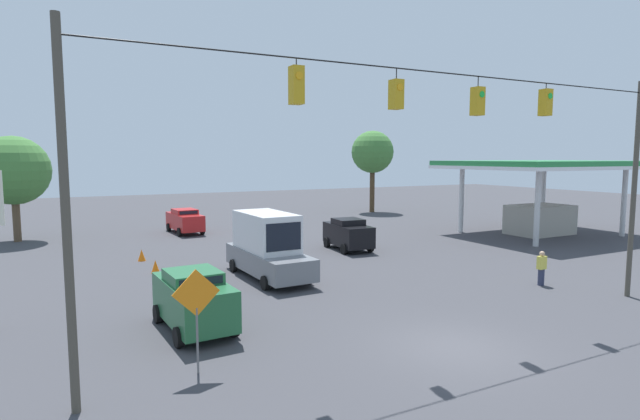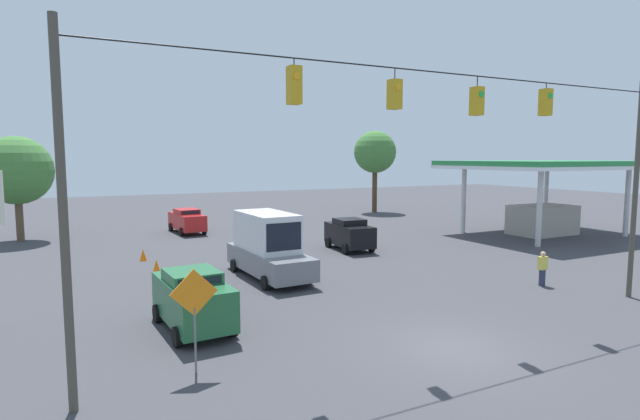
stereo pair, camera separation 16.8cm
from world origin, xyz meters
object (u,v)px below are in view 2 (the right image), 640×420
sedan_green_parked_shoulder (193,299)px  traffic_cone_fourth (156,266)px  traffic_cone_fifth (143,255)px  work_zone_sign (194,301)px  pedestrian (542,269)px  sedan_black_oncoming_far (349,234)px  gas_station (544,181)px  sedan_red_withflow_deep (187,220)px  traffic_cone_nearest (205,324)px  tree_horizon_right (375,152)px  tree_horizon_left (17,171)px  traffic_cone_third (166,281)px  overhead_signal_span (436,160)px  traffic_cone_second (178,300)px  box_truck_grey_withflow_mid (268,246)px

sedan_green_parked_shoulder → traffic_cone_fourth: sedan_green_parked_shoulder is taller
traffic_cone_fifth → work_zone_sign: work_zone_sign is taller
traffic_cone_fifth → pedestrian: bearing=137.6°
sedan_black_oncoming_far → gas_station: 16.44m
sedan_red_withflow_deep → sedan_black_oncoming_far: (-7.53, 11.78, 0.05)m
traffic_cone_nearest → tree_horizon_right: tree_horizon_right is taller
sedan_red_withflow_deep → tree_horizon_left: tree_horizon_left is taller
traffic_cone_third → tree_horizon_left: size_ratio=0.09×
traffic_cone_fifth → tree_horizon_right: bearing=-148.9°
sedan_black_oncoming_far → gas_station: (-16.12, 1.13, 3.02)m
sedan_green_parked_shoulder → tree_horizon_left: bearing=-74.2°
traffic_cone_third → pedestrian: size_ratio=0.42×
overhead_signal_span → sedan_red_withflow_deep: bearing=-85.4°
traffic_cone_nearest → pedestrian: bearing=177.3°
sedan_red_withflow_deep → traffic_cone_second: 19.90m
box_truck_grey_withflow_mid → sedan_black_oncoming_far: bearing=-148.3°
sedan_green_parked_shoulder → traffic_cone_nearest: size_ratio=6.43×
pedestrian → box_truck_grey_withflow_mid: bearing=-34.6°
overhead_signal_span → traffic_cone_second: (6.62, -6.88, -5.37)m
gas_station → sedan_black_oncoming_far: bearing=-4.0°
sedan_green_parked_shoulder → traffic_cone_nearest: (-0.24, 0.67, -0.72)m
pedestrian → sedan_green_parked_shoulder: bearing=-5.2°
traffic_cone_fourth → tree_horizon_right: tree_horizon_right is taller
overhead_signal_span → gas_station: overhead_signal_span is taller
gas_station → overhead_signal_span: bearing=31.8°
tree_horizon_left → sedan_green_parked_shoulder: bearing=105.8°
traffic_cone_fifth → gas_station: bearing=172.9°
work_zone_sign → traffic_cone_third: bearing=-95.1°
traffic_cone_fifth → tree_horizon_left: 13.45m
sedan_black_oncoming_far → tree_horizon_left: (18.65, -13.15, 3.85)m
box_truck_grey_withflow_mid → work_zone_sign: size_ratio=2.21×
overhead_signal_span → traffic_cone_fifth: bearing=-68.6°
traffic_cone_fifth → tree_horizon_right: (-25.43, -15.33, 5.97)m
work_zone_sign → pedestrian: size_ratio=1.81×
sedan_red_withflow_deep → traffic_cone_nearest: 23.06m
sedan_green_parked_shoulder → traffic_cone_fifth: size_ratio=6.43×
traffic_cone_second → traffic_cone_fifth: size_ratio=1.00×
traffic_cone_third → pedestrian: 16.84m
sedan_red_withflow_deep → traffic_cone_second: size_ratio=7.11×
sedan_green_parked_shoulder → gas_station: bearing=-162.1°
sedan_green_parked_shoulder → tree_horizon_right: 38.14m
sedan_green_parked_shoulder → traffic_cone_fifth: bearing=-90.2°
traffic_cone_nearest → pedestrian: pedestrian is taller
sedan_black_oncoming_far → tree_horizon_left: size_ratio=0.56×
work_zone_sign → box_truck_grey_withflow_mid: bearing=-121.3°
sedan_red_withflow_deep → traffic_cone_third: size_ratio=7.11×
traffic_cone_fourth → pedestrian: (-15.10, 10.53, 0.45)m
gas_station → work_zone_sign: 31.56m
box_truck_grey_withflow_mid → tree_horizon_right: bearing=-132.9°
box_truck_grey_withflow_mid → traffic_cone_fourth: 5.89m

